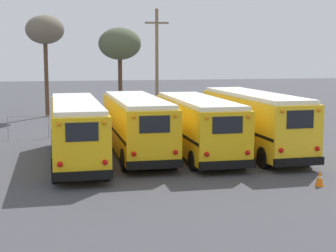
# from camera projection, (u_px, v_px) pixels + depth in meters

# --- Properties ---
(ground_plane) EXTENTS (160.00, 160.00, 0.00)m
(ground_plane) POSITION_uv_depth(u_px,v_px,m) (168.00, 156.00, 26.91)
(ground_plane) COLOR #424247
(school_bus_0) EXTENTS (2.57, 10.84, 3.04)m
(school_bus_0) POSITION_uv_depth(u_px,v_px,m) (76.00, 129.00, 25.17)
(school_bus_0) COLOR yellow
(school_bus_0) RESTS_ON ground
(school_bus_1) EXTENTS (2.67, 9.98, 3.07)m
(school_bus_1) POSITION_uv_depth(u_px,v_px,m) (137.00, 124.00, 26.79)
(school_bus_1) COLOR yellow
(school_bus_1) RESTS_ON ground
(school_bus_2) EXTENTS (2.66, 9.84, 3.01)m
(school_bus_2) POSITION_uv_depth(u_px,v_px,m) (198.00, 124.00, 26.90)
(school_bus_2) COLOR yellow
(school_bus_2) RESTS_ON ground
(school_bus_3) EXTENTS (2.75, 10.49, 3.24)m
(school_bus_3) POSITION_uv_depth(u_px,v_px,m) (254.00, 120.00, 27.63)
(school_bus_3) COLOR yellow
(school_bus_3) RESTS_ON ground
(utility_pole) EXTENTS (1.80, 0.24, 8.67)m
(utility_pole) POSITION_uv_depth(u_px,v_px,m) (157.00, 64.00, 39.06)
(utility_pole) COLOR #75604C
(utility_pole) RESTS_ON ground
(bare_tree_0) EXTENTS (3.40, 3.40, 7.39)m
(bare_tree_0) POSITION_uv_depth(u_px,v_px,m) (120.00, 45.00, 40.91)
(bare_tree_0) COLOR #473323
(bare_tree_0) RESTS_ON ground
(bare_tree_1) EXTENTS (3.23, 3.23, 8.55)m
(bare_tree_1) POSITION_uv_depth(u_px,v_px,m) (45.00, 31.00, 43.05)
(bare_tree_1) COLOR brown
(bare_tree_1) RESTS_ON ground
(fence_line) EXTENTS (17.49, 0.06, 1.42)m
(fence_line) POSITION_uv_depth(u_px,v_px,m) (145.00, 120.00, 34.06)
(fence_line) COLOR #939399
(fence_line) RESTS_ON ground
(traffic_cone) EXTENTS (0.36, 0.36, 0.67)m
(traffic_cone) POSITION_uv_depth(u_px,v_px,m) (320.00, 178.00, 20.69)
(traffic_cone) COLOR orange
(traffic_cone) RESTS_ON ground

